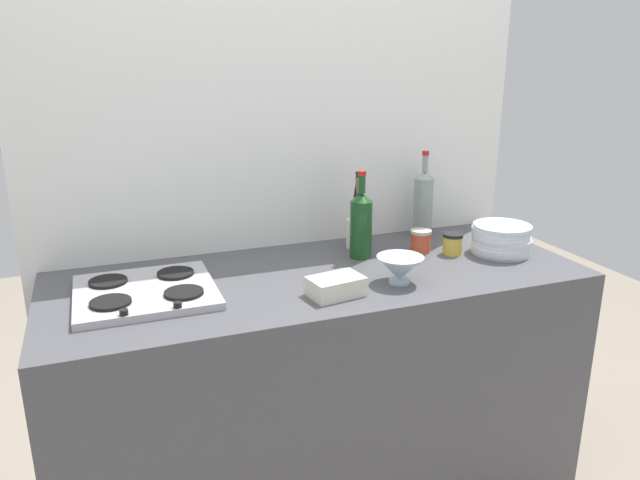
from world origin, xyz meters
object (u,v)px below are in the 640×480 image
object	(u,v)px
wine_bottle_mid_left	(361,224)
plate_stack	(501,239)
utensil_crock	(358,229)
condiment_jar_rear	(452,244)
stovetop_hob	(145,291)
butter_dish	(336,286)
wine_bottle_leftmost	(423,203)
condiment_jar_front	(421,241)
mixing_bowl	(400,269)

from	to	relation	value
wine_bottle_mid_left	plate_stack	bearing A→B (deg)	-16.50
utensil_crock	condiment_jar_rear	world-z (taller)	utensil_crock
stovetop_hob	butter_dish	xyz separation A→B (m)	(0.55, -0.20, 0.02)
wine_bottle_leftmost	condiment_jar_front	world-z (taller)	wine_bottle_leftmost
wine_bottle_leftmost	plate_stack	bearing A→B (deg)	-61.95
butter_dish	condiment_jar_front	distance (m)	0.54
plate_stack	condiment_jar_front	distance (m)	0.29
plate_stack	wine_bottle_leftmost	world-z (taller)	wine_bottle_leftmost
plate_stack	condiment_jar_front	size ratio (longest dim) A/B	2.61
wine_bottle_mid_left	condiment_jar_front	distance (m)	0.25
mixing_bowl	condiment_jar_rear	distance (m)	0.37
mixing_bowl	utensil_crock	xyz separation A→B (m)	(0.03, 0.39, 0.02)
stovetop_hob	wine_bottle_mid_left	bearing A→B (deg)	7.53
stovetop_hob	condiment_jar_rear	world-z (taller)	condiment_jar_rear
wine_bottle_leftmost	mixing_bowl	distance (m)	0.55
utensil_crock	stovetop_hob	bearing A→B (deg)	-165.30
stovetop_hob	condiment_jar_rear	size ratio (longest dim) A/B	5.28
wine_bottle_mid_left	condiment_jar_front	size ratio (longest dim) A/B	3.80
wine_bottle_mid_left	condiment_jar_rear	size ratio (longest dim) A/B	4.02
mixing_bowl	plate_stack	bearing A→B (deg)	15.12
wine_bottle_leftmost	condiment_jar_rear	distance (m)	0.26
stovetop_hob	butter_dish	distance (m)	0.59
butter_dish	condiment_jar_rear	distance (m)	0.60
utensil_crock	condiment_jar_front	size ratio (longest dim) A/B	3.55
condiment_jar_rear	utensil_crock	bearing A→B (deg)	146.06
butter_dish	condiment_jar_front	world-z (taller)	condiment_jar_front
wine_bottle_leftmost	condiment_jar_front	bearing A→B (deg)	-121.10
condiment_jar_rear	stovetop_hob	bearing A→B (deg)	-179.33
plate_stack	butter_dish	size ratio (longest dim) A/B	1.33
condiment_jar_rear	wine_bottle_mid_left	bearing A→B (deg)	165.00
wine_bottle_mid_left	butter_dish	xyz separation A→B (m)	(-0.22, -0.31, -0.10)
butter_dish	utensil_crock	distance (m)	0.49
stovetop_hob	wine_bottle_mid_left	world-z (taller)	wine_bottle_mid_left
wine_bottle_leftmost	butter_dish	distance (m)	0.74
plate_stack	condiment_jar_rear	bearing A→B (deg)	160.62
condiment_jar_front	wine_bottle_leftmost	bearing A→B (deg)	58.90
plate_stack	condiment_jar_rear	xyz separation A→B (m)	(-0.17, 0.06, -0.02)
mixing_bowl	condiment_jar_rear	xyz separation A→B (m)	(0.32, 0.19, -0.01)
mixing_bowl	utensil_crock	bearing A→B (deg)	86.32
wine_bottle_mid_left	condiment_jar_front	world-z (taller)	wine_bottle_mid_left
mixing_bowl	stovetop_hob	bearing A→B (deg)	167.13
plate_stack	mixing_bowl	distance (m)	0.51
wine_bottle_leftmost	utensil_crock	bearing A→B (deg)	-172.24
mixing_bowl	condiment_jar_front	xyz separation A→B (m)	(0.23, 0.26, -0.01)
plate_stack	wine_bottle_leftmost	bearing A→B (deg)	118.05
stovetop_hob	mixing_bowl	distance (m)	0.80
wine_bottle_mid_left	condiment_jar_rear	bearing A→B (deg)	-15.00
plate_stack	mixing_bowl	bearing A→B (deg)	-164.88
wine_bottle_mid_left	condiment_jar_rear	xyz separation A→B (m)	(0.33, -0.09, -0.08)
plate_stack	utensil_crock	world-z (taller)	utensil_crock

